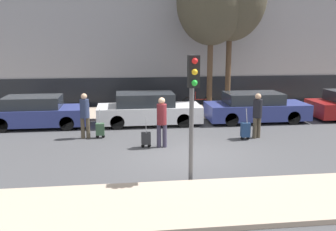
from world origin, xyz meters
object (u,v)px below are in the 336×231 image
at_px(trolley_right, 245,130).
at_px(parked_bicycle, 199,103).
at_px(pedestrian_right, 257,113).
at_px(trolley_left, 100,129).
at_px(pedestrian_center, 162,119).
at_px(trolley_center, 146,138).
at_px(bare_tree_down_street, 211,2).
at_px(parked_car_1, 148,110).
at_px(pedestrian_left, 85,113).
at_px(parked_car_2, 256,108).
at_px(traffic_light, 193,93).
at_px(parked_car_0, 37,113).

relative_size(trolley_right, parked_bicycle, 0.68).
bearing_deg(pedestrian_right, trolley_left, 151.12).
xyz_separation_m(pedestrian_right, parked_bicycle, (-1.16, 5.17, -0.48)).
bearing_deg(pedestrian_center, trolley_center, -179.93).
relative_size(trolley_left, pedestrian_right, 0.65).
xyz_separation_m(pedestrian_center, bare_tree_down_street, (3.10, 5.93, 4.43)).
height_order(pedestrian_center, pedestrian_right, pedestrian_center).
bearing_deg(pedestrian_right, parked_car_1, 122.31).
xyz_separation_m(pedestrian_center, pedestrian_right, (3.72, 0.76, -0.03)).
relative_size(pedestrian_left, trolley_center, 1.61).
xyz_separation_m(pedestrian_left, trolley_right, (5.95, -0.98, -0.59)).
relative_size(pedestrian_right, bare_tree_down_street, 0.23).
bearing_deg(trolley_left, parked_car_1, 46.58).
bearing_deg(parked_car_1, bare_tree_down_street, 35.12).
distance_m(pedestrian_left, bare_tree_down_street, 8.55).
bearing_deg(trolley_center, parked_car_1, 84.50).
distance_m(trolley_right, bare_tree_down_street, 7.37).
bearing_deg(trolley_left, trolley_right, -9.95).
distance_m(trolley_center, trolley_right, 3.79).
xyz_separation_m(pedestrian_right, bare_tree_down_street, (-0.62, 5.17, 4.46)).
distance_m(parked_car_2, trolley_center, 6.31).
bearing_deg(parked_bicycle, trolley_right, -83.16).
distance_m(traffic_light, parked_bicycle, 9.70).
bearing_deg(pedestrian_right, bare_tree_down_street, 75.14).
distance_m(pedestrian_left, trolley_right, 6.06).
xyz_separation_m(trolley_center, bare_tree_down_street, (3.64, 5.89, 5.11)).
xyz_separation_m(parked_car_2, pedestrian_center, (-4.69, -3.56, 0.37)).
bearing_deg(parked_car_1, pedestrian_right, -35.98).
bearing_deg(pedestrian_center, parked_bicycle, 71.07).
distance_m(parked_car_2, bare_tree_down_street, 5.59).
xyz_separation_m(parked_car_1, trolley_left, (-1.99, -2.10, -0.31)).
height_order(parked_car_0, traffic_light, traffic_light).
relative_size(parked_car_0, trolley_left, 3.77).
xyz_separation_m(parked_car_1, pedestrian_right, (3.92, -2.85, 0.32)).
bearing_deg(pedestrian_center, pedestrian_right, 16.04).
bearing_deg(trolley_right, pedestrian_center, -170.07).
relative_size(trolley_right, bare_tree_down_street, 0.16).
height_order(parked_car_1, pedestrian_left, pedestrian_left).
bearing_deg(trolley_right, pedestrian_right, 21.76).
bearing_deg(parked_car_2, parked_bicycle, 131.78).
xyz_separation_m(parked_car_1, pedestrian_center, (0.20, -3.61, 0.35)).
distance_m(trolley_left, trolley_right, 5.48).
distance_m(pedestrian_left, trolley_left, 0.84).
distance_m(parked_car_1, trolley_right, 4.58).
xyz_separation_m(parked_car_1, pedestrian_left, (-2.54, -2.07, 0.32)).
distance_m(parked_car_0, bare_tree_down_street, 9.64).
bearing_deg(parked_car_0, trolley_left, -37.97).
height_order(pedestrian_left, trolley_left, pedestrian_left).
bearing_deg(trolley_right, parked_car_0, 159.19).
distance_m(trolley_left, pedestrian_center, 2.74).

